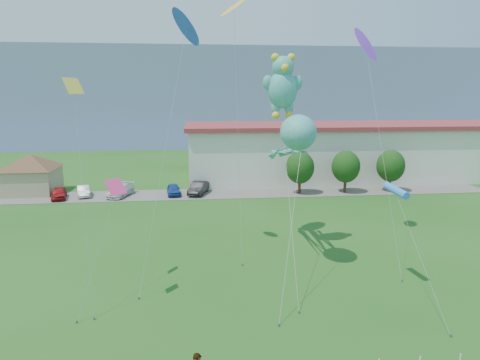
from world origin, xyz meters
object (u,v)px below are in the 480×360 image
parked_car_silver (83,191)px  parked_car_white (121,190)px  parked_car_red (59,193)px  octopus_kite (294,142)px  pavilion (31,170)px  warehouse (387,150)px  parked_car_blue (174,189)px  parked_car_black (198,188)px  teddy_bear_kite (283,85)px

parked_car_silver → parked_car_white: 4.61m
parked_car_red → parked_car_silver: size_ratio=1.03×
parked_car_red → parked_car_silver: parked_car_red is taller
parked_car_silver → octopus_kite: (20.99, -23.13, 8.37)m
pavilion → parked_car_red: 6.16m
warehouse → parked_car_blue: 33.41m
parked_car_white → pavilion: bearing=-178.6°
parked_car_blue → parked_car_black: bearing=-2.9°
parked_car_white → parked_car_black: (9.64, 0.13, 0.07)m
octopus_kite → teddy_bear_kite: bearing=98.3°
pavilion → parked_car_blue: pavilion is taller
parked_car_silver → parked_car_black: bearing=-17.3°
octopus_kite → parked_car_black: bearing=106.6°
parked_car_white → octopus_kite: octopus_kite is taller
parked_car_silver → parked_car_white: (4.58, -0.49, 0.06)m
parked_car_silver → teddy_bear_kite: bearing=-60.8°
parked_car_blue → teddy_bear_kite: size_ratio=0.26×
parked_car_blue → octopus_kite: bearing=-71.8°
parked_car_white → octopus_kite: bearing=-37.5°
pavilion → warehouse: (50.00, 6.00, 1.10)m
parked_car_red → parked_car_white: 7.23m
pavilion → parked_car_white: bearing=-15.2°
parked_car_white → parked_car_blue: bearing=16.5°
pavilion → warehouse: warehouse is taller
octopus_kite → teddy_bear_kite: size_ratio=0.96×
parked_car_blue → parked_car_black: 3.13m
pavilion → octopus_kite: bearing=-42.7°
octopus_kite → teddy_bear_kite: teddy_bear_kite is taller
parked_car_blue → parked_car_silver: bearing=172.1°
pavilion → parked_car_black: pavilion is taller
parked_car_blue → octopus_kite: 26.08m
teddy_bear_kite → parked_car_red: bearing=140.0°
parked_car_red → teddy_bear_kite: 32.79m
parked_car_red → parked_car_blue: (13.71, 0.61, -0.02)m
pavilion → parked_car_red: bearing=-40.8°
parked_car_white → teddy_bear_kite: teddy_bear_kite is taller
parked_car_white → parked_car_blue: size_ratio=1.24×
parked_car_blue → parked_car_black: (3.12, 0.14, 0.11)m
warehouse → parked_car_blue: bearing=-164.1°
parked_car_silver → pavilion: bearing=143.4°
parked_car_blue → warehouse: bearing=10.6°
parked_car_silver → parked_car_black: parked_car_black is taller
parked_car_black → teddy_bear_kite: 24.57m
warehouse → pavilion: bearing=-173.2°
parked_car_red → parked_car_black: bearing=-10.0°
octopus_kite → parked_car_white: bearing=125.9°
parked_car_red → parked_car_silver: 2.84m
pavilion → parked_car_silver: 7.79m
parked_car_blue → octopus_kite: size_ratio=0.27×
parked_car_silver → octopus_kite: octopus_kite is taller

